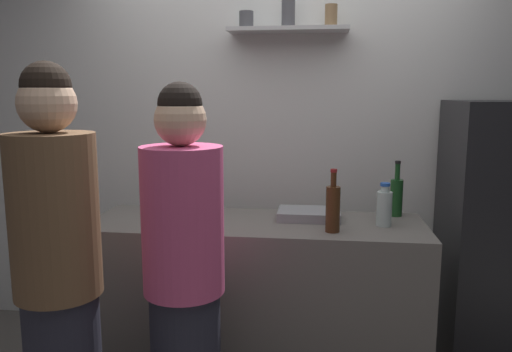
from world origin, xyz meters
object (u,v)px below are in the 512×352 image
refrigerator (498,238)px  wine_bottle_green_glass (396,196)px  water_bottle_plastic (384,207)px  person_pink_top (184,282)px  wine_bottle_amber_glass (333,207)px  baking_pan (309,214)px  person_brown_jacket (59,283)px  utensil_holder (164,209)px

refrigerator → wine_bottle_green_glass: size_ratio=4.96×
water_bottle_plastic → person_pink_top: person_pink_top is taller
wine_bottle_green_glass → person_pink_top: (-0.99, -0.90, -0.22)m
wine_bottle_amber_glass → baking_pan: bearing=116.1°
wine_bottle_amber_glass → person_pink_top: size_ratio=0.19×
water_bottle_plastic → person_brown_jacket: person_brown_jacket is taller
baking_pan → person_pink_top: bearing=-123.3°
person_pink_top → wine_bottle_green_glass: bearing=-42.7°
wine_bottle_amber_glass → person_pink_top: 0.84m
baking_pan → refrigerator: bearing=11.0°
baking_pan → person_pink_top: 0.93m
person_pink_top → wine_bottle_amber_glass: bearing=-45.4°
baking_pan → wine_bottle_green_glass: size_ratio=1.08×
refrigerator → baking_pan: bearing=-169.0°
baking_pan → utensil_holder: (-0.79, -0.13, 0.04)m
wine_bottle_amber_glass → wine_bottle_green_glass: size_ratio=1.01×
baking_pan → wine_bottle_green_glass: (0.49, 0.13, 0.09)m
baking_pan → wine_bottle_amber_glass: bearing=-63.9°
baking_pan → water_bottle_plastic: 0.41m
utensil_holder → wine_bottle_green_glass: (1.27, 0.26, 0.06)m
utensil_holder → person_pink_top: size_ratio=0.13×
refrigerator → baking_pan: (-1.07, -0.21, 0.16)m
utensil_holder → wine_bottle_green_glass: wine_bottle_green_glass is taller
person_brown_jacket → baking_pan: bearing=-34.0°
utensil_holder → person_brown_jacket: (-0.18, -0.81, -0.12)m
baking_pan → water_bottle_plastic: water_bottle_plastic is taller
utensil_holder → person_brown_jacket: 0.84m
person_brown_jacket → utensil_holder: bearing=-0.6°
refrigerator → utensil_holder: (-1.86, -0.34, 0.19)m
wine_bottle_amber_glass → wine_bottle_green_glass: 0.53m
wine_bottle_amber_glass → person_brown_jacket: size_ratio=0.19×
baking_pan → water_bottle_plastic: bearing=-14.3°
baking_pan → water_bottle_plastic: size_ratio=1.49×
wine_bottle_green_glass → refrigerator: bearing=7.5°
baking_pan → person_brown_jacket: 1.35m
wine_bottle_green_glass → person_brown_jacket: person_brown_jacket is taller
baking_pan → person_brown_jacket: (-0.97, -0.94, -0.08)m
person_brown_jacket → wine_bottle_green_glass: bearing=-41.7°
utensil_holder → person_pink_top: (0.28, -0.64, -0.16)m
utensil_holder → wine_bottle_amber_glass: wine_bottle_amber_glass is taller
person_pink_top → refrigerator: bearing=-53.2°
refrigerator → wine_bottle_green_glass: 0.64m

